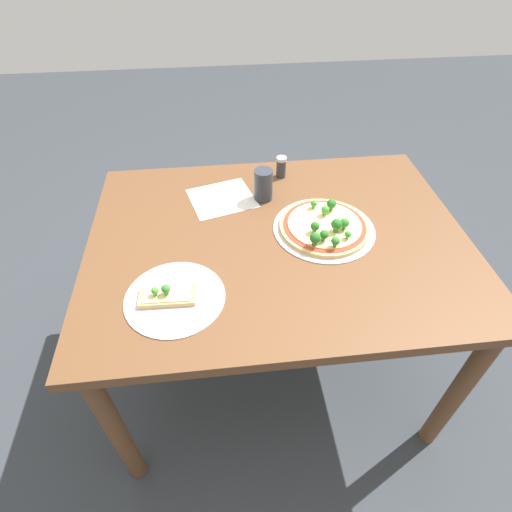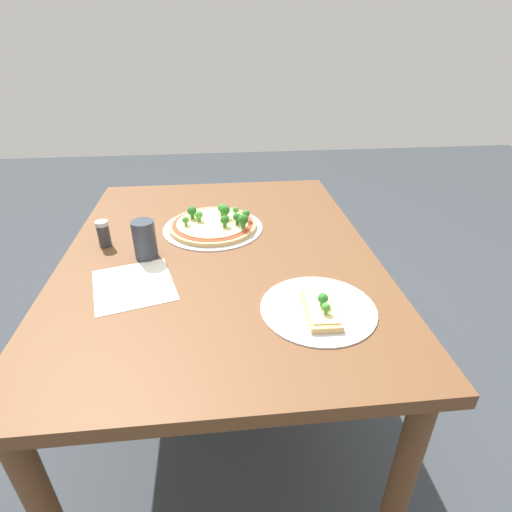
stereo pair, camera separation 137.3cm
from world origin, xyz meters
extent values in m
plane|color=#33383D|center=(0.00, 0.00, 0.00)|extent=(8.00, 8.00, 0.00)
cube|color=brown|center=(0.00, 0.00, 0.74)|extent=(1.25, 0.94, 0.04)
cylinder|color=brown|center=(-0.57, -0.41, 0.36)|extent=(0.06, 0.06, 0.72)
cylinder|color=brown|center=(0.57, -0.41, 0.36)|extent=(0.06, 0.06, 0.72)
cylinder|color=brown|center=(0.57, 0.41, 0.36)|extent=(0.06, 0.06, 0.72)
cylinder|color=silver|center=(0.16, 0.02, 0.76)|extent=(0.34, 0.34, 0.00)
cylinder|color=tan|center=(0.16, 0.02, 0.77)|extent=(0.30, 0.30, 0.01)
cylinder|color=#B73823|center=(0.16, 0.02, 0.78)|extent=(0.28, 0.28, 0.00)
cylinder|color=#EFD684|center=(0.16, 0.02, 0.78)|extent=(0.25, 0.25, 0.00)
sphere|color=#3D8933|center=(0.14, 0.11, 0.80)|extent=(0.02, 0.02, 0.02)
cylinder|color=#488E3A|center=(0.14, 0.11, 0.79)|extent=(0.01, 0.01, 0.01)
sphere|color=#286B23|center=(0.20, 0.09, 0.81)|extent=(0.03, 0.03, 0.03)
cylinder|color=#37742D|center=(0.20, 0.09, 0.79)|extent=(0.01, 0.01, 0.01)
sphere|color=#286B23|center=(0.18, -0.03, 0.82)|extent=(0.04, 0.04, 0.04)
cylinder|color=#37742D|center=(0.18, -0.03, 0.79)|extent=(0.02, 0.02, 0.02)
sphere|color=#337A2D|center=(0.16, -0.10, 0.81)|extent=(0.03, 0.03, 0.03)
cylinder|color=#3F8136|center=(0.16, -0.10, 0.79)|extent=(0.01, 0.01, 0.01)
sphere|color=#286B23|center=(0.11, -0.02, 0.81)|extent=(0.03, 0.03, 0.03)
cylinder|color=#37742D|center=(0.11, -0.02, 0.79)|extent=(0.01, 0.01, 0.01)
sphere|color=#337A2D|center=(0.21, -0.02, 0.81)|extent=(0.03, 0.03, 0.03)
cylinder|color=#3F8136|center=(0.21, -0.02, 0.79)|extent=(0.01, 0.01, 0.01)
sphere|color=#3D8933|center=(0.21, -0.07, 0.80)|extent=(0.02, 0.02, 0.02)
cylinder|color=#488E3A|center=(0.21, -0.07, 0.79)|extent=(0.01, 0.01, 0.01)
sphere|color=#286B23|center=(0.10, -0.08, 0.81)|extent=(0.04, 0.04, 0.04)
cylinder|color=#37742D|center=(0.10, -0.08, 0.79)|extent=(0.02, 0.02, 0.02)
sphere|color=#286B23|center=(0.13, -0.07, 0.81)|extent=(0.03, 0.03, 0.03)
cylinder|color=#37742D|center=(0.13, -0.07, 0.79)|extent=(0.01, 0.01, 0.01)
sphere|color=#479338|center=(0.17, 0.06, 0.81)|extent=(0.03, 0.03, 0.03)
cylinder|color=#51973E|center=(0.17, 0.06, 0.79)|extent=(0.01, 0.01, 0.01)
cylinder|color=silver|center=(-0.33, -0.23, 0.76)|extent=(0.29, 0.29, 0.00)
cube|color=tan|center=(-0.35, -0.23, 0.77)|extent=(0.16, 0.08, 0.02)
cube|color=#EFD684|center=(-0.35, -0.23, 0.78)|extent=(0.13, 0.07, 0.00)
sphere|color=#479338|center=(-0.38, -0.24, 0.80)|extent=(0.02, 0.02, 0.02)
cylinder|color=#51973E|center=(-0.38, -0.24, 0.79)|extent=(0.01, 0.01, 0.01)
sphere|color=#337A2D|center=(-0.35, -0.24, 0.81)|extent=(0.03, 0.03, 0.03)
cylinder|color=#3F8136|center=(-0.35, -0.24, 0.79)|extent=(0.01, 0.01, 0.01)
cylinder|color=#2D333D|center=(-0.02, 0.22, 0.82)|extent=(0.07, 0.07, 0.12)
cylinder|color=#333338|center=(0.06, 0.36, 0.80)|extent=(0.04, 0.04, 0.07)
cylinder|color=#B2B2B7|center=(0.06, 0.36, 0.84)|extent=(0.04, 0.04, 0.01)
cube|color=silver|center=(-0.18, 0.23, 0.76)|extent=(0.27, 0.26, 0.00)
camera|label=1|loc=(-0.19, -0.99, 1.63)|focal=28.00mm
camera|label=2|loc=(-1.10, 0.00, 1.36)|focal=28.00mm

